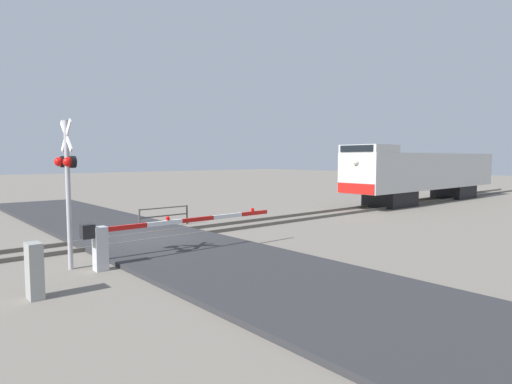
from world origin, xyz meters
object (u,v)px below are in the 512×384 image
object	(u,v)px
crossing_signal	(67,176)
crossing_gate	(133,236)
guard_railing	(164,214)
locomotive	(424,173)
utility_cabinet	(34,271)

from	to	relation	value
crossing_signal	crossing_gate	world-z (taller)	crossing_signal
guard_railing	crossing_signal	bearing A→B (deg)	-48.72
crossing_gate	guard_railing	world-z (taller)	crossing_gate
locomotive	crossing_gate	bearing A→B (deg)	-81.72
crossing_signal	guard_railing	bearing A→B (deg)	131.28
crossing_signal	locomotive	bearing A→B (deg)	96.20
locomotive	utility_cabinet	world-z (taller)	locomotive
guard_railing	locomotive	bearing A→B (deg)	83.47
locomotive	crossing_signal	size ratio (longest dim) A/B	3.99
crossing_signal	utility_cabinet	distance (m)	3.38
crossing_signal	utility_cabinet	size ratio (longest dim) A/B	3.33
crossing_signal	guard_railing	distance (m)	8.16
crossing_signal	guard_railing	size ratio (longest dim) A/B	1.68
locomotive	guard_railing	distance (m)	20.61
locomotive	guard_railing	world-z (taller)	locomotive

